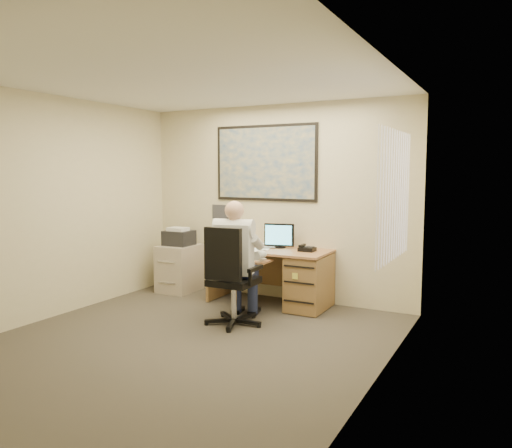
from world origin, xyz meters
The scene contains 8 objects.
room_shell centered at (0.00, 0.00, 1.35)m, with size 4.00×4.50×2.70m.
desk centered at (0.43, 1.90, 0.44)m, with size 1.60×0.97×1.07m.
world_map centered at (-0.16, 2.23, 1.90)m, with size 1.56×0.03×1.06m, color #1E4C93.
wall_calendar centered at (-0.91, 2.24, 1.08)m, with size 0.28×0.01×0.42m, color white.
window_blinds centered at (1.97, 0.80, 1.55)m, with size 0.06×1.40×1.30m, color beige, non-canonical shape.
filing_cabinet centered at (-1.43, 1.91, 0.41)m, with size 0.51×0.60×0.96m.
office_chair centered at (0.12, 0.83, 0.34)m, with size 0.71×0.71×1.16m.
person centered at (0.12, 0.91, 0.72)m, with size 0.60×0.85×1.45m, color silver, non-canonical shape.
Camera 1 is at (3.02, -4.04, 1.78)m, focal length 35.00 mm.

